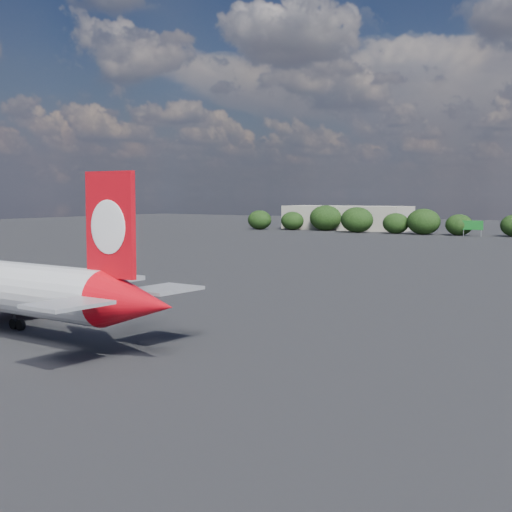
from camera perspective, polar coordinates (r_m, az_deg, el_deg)
The scene contains 3 objects.
ground at distance 96.01m, azimuth 7.71°, elevation -2.23°, with size 500.00×500.00×0.00m, color black.
terminal_building at distance 242.52m, azimuth 7.28°, elevation 3.05°, with size 42.00×16.00×8.00m.
highway_sign at distance 210.63m, azimuth 16.93°, elevation 2.35°, with size 6.00×0.30×4.50m.
Camera 1 is at (40.87, -26.05, 11.95)m, focal length 50.00 mm.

